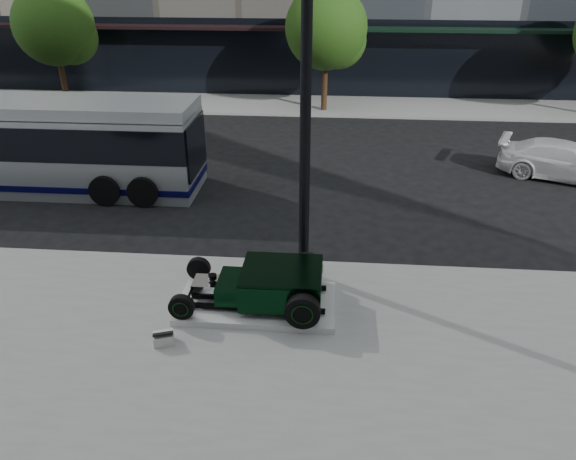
# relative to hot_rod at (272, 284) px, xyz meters

# --- Properties ---
(ground) EXTENTS (120.00, 120.00, 0.00)m
(ground) POSITION_rel_hot_rod_xyz_m (-0.35, 4.10, -0.70)
(ground) COLOR black
(ground) RESTS_ON ground
(sidewalk_far) EXTENTS (70.00, 4.00, 0.12)m
(sidewalk_far) POSITION_rel_hot_rod_xyz_m (-0.35, 18.10, -0.64)
(sidewalk_far) COLOR gray
(sidewalk_far) RESTS_ON ground
(street_trees) EXTENTS (29.80, 3.80, 5.70)m
(street_trees) POSITION_rel_hot_rod_xyz_m (0.80, 17.18, 3.07)
(street_trees) COLOR black
(street_trees) RESTS_ON sidewalk_far
(display_plinth) EXTENTS (3.40, 1.80, 0.15)m
(display_plinth) POSITION_rel_hot_rod_xyz_m (-0.33, 0.00, -0.50)
(display_plinth) COLOR silver
(display_plinth) RESTS_ON sidewalk_near
(hot_rod) EXTENTS (3.22, 2.00, 0.81)m
(hot_rod) POSITION_rel_hot_rod_xyz_m (0.00, 0.00, 0.00)
(hot_rod) COLOR black
(hot_rod) RESTS_ON display_plinth
(info_plaque) EXTENTS (0.48, 0.41, 0.31)m
(info_plaque) POSITION_rel_hot_rod_xyz_m (-2.00, -1.44, -0.45)
(info_plaque) COLOR silver
(info_plaque) RESTS_ON sidewalk_near
(lamppost) EXTENTS (0.43, 0.43, 7.87)m
(lamppost) POSITION_rel_hot_rod_xyz_m (0.59, 1.48, 3.06)
(lamppost) COLOR black
(lamppost) RESTS_ON sidewalk_near
(transit_bus) EXTENTS (12.12, 2.88, 2.92)m
(transit_bus) POSITION_rel_hot_rod_xyz_m (-9.15, 6.59, 0.79)
(transit_bus) COLOR #ADB3B7
(transit_bus) RESTS_ON ground
(white_sedan) EXTENTS (4.71, 3.27, 1.27)m
(white_sedan) POSITION_rel_hot_rod_xyz_m (9.15, 8.86, -0.06)
(white_sedan) COLOR white
(white_sedan) RESTS_ON ground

